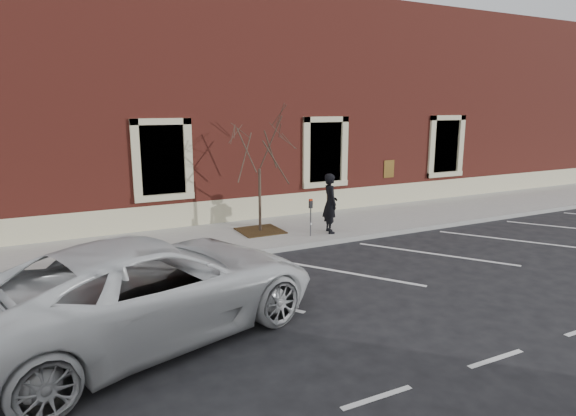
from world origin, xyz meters
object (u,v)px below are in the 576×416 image
sapling (259,151)px  white_truck (150,287)px  parking_meter (311,210)px  man (330,203)px

sapling → white_truck: (-4.45, -5.37, -1.82)m
sapling → white_truck: bearing=-129.7°
parking_meter → white_truck: 6.96m
parking_meter → sapling: sapling is taller
man → sapling: (-1.92, 1.12, 1.62)m
sapling → white_truck: sapling is taller
sapling → white_truck: 7.21m
parking_meter → man: bearing=-10.6°
man → parking_meter: man is taller
man → sapling: sapling is taller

